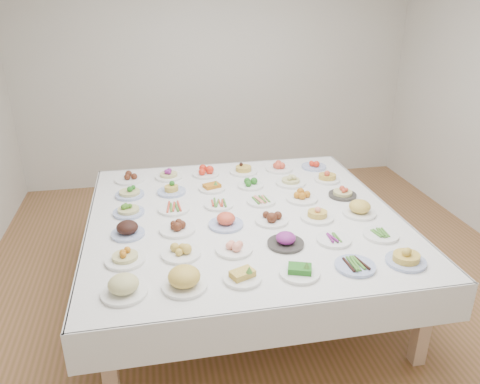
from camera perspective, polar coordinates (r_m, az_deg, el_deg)
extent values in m
plane|color=#8F5C3B|center=(4.30, 2.58, -10.49)|extent=(5.00, 5.00, 0.00)
cube|color=beige|center=(6.10, -2.80, 14.01)|extent=(5.00, 0.02, 2.80)
cube|color=beige|center=(1.63, 25.38, -16.83)|extent=(5.00, 0.02, 2.80)
cube|color=white|center=(3.74, 0.44, -3.14)|extent=(2.41, 2.41, 0.06)
cube|color=white|center=(4.88, -2.38, 1.93)|extent=(2.43, 0.02, 0.28)
cube|color=white|center=(2.82, 5.51, -16.01)|extent=(2.43, 0.02, 0.28)
cube|color=white|center=(4.18, 16.89, -2.94)|extent=(0.02, 2.43, 0.28)
cube|color=white|center=(3.77, -17.94, -6.06)|extent=(0.02, 2.43, 0.28)
cube|color=tan|center=(3.07, -15.70, -19.58)|extent=(0.09, 0.09, 0.69)
cube|color=tan|center=(3.49, 21.42, -14.47)|extent=(0.09, 0.09, 0.69)
cube|color=tan|center=(4.78, -14.25, -2.72)|extent=(0.09, 0.09, 0.69)
cube|color=tan|center=(5.06, 9.55, -0.80)|extent=(0.09, 0.09, 0.69)
cylinder|color=white|center=(2.89, -13.91, -11.85)|extent=(0.27, 0.27, 0.02)
cylinder|color=white|center=(2.88, -6.76, -11.32)|extent=(0.27, 0.27, 0.02)
cylinder|color=white|center=(2.93, 0.29, -10.50)|extent=(0.24, 0.24, 0.02)
cylinder|color=white|center=(3.00, 7.26, -9.81)|extent=(0.25, 0.25, 0.02)
cylinder|color=#4C66B2|center=(3.13, 13.84, -8.82)|extent=(0.26, 0.26, 0.02)
cylinder|color=#4C66B2|center=(3.28, 19.53, -8.04)|extent=(0.26, 0.26, 0.02)
cylinder|color=white|center=(3.20, -13.78, -8.06)|extent=(0.26, 0.26, 0.02)
cylinder|color=white|center=(3.20, -7.20, -7.52)|extent=(0.26, 0.26, 0.02)
cylinder|color=white|center=(3.22, -0.73, -7.07)|extent=(0.25, 0.25, 0.02)
cylinder|color=#2E2C29|center=(3.31, 5.58, -6.34)|extent=(0.25, 0.25, 0.02)
cylinder|color=white|center=(3.41, 11.35, -5.79)|extent=(0.24, 0.24, 0.02)
cylinder|color=white|center=(3.55, 16.75, -5.09)|extent=(0.25, 0.25, 0.02)
cylinder|color=#4C66B2|center=(3.51, -13.49, -5.02)|extent=(0.24, 0.24, 0.02)
cylinder|color=white|center=(3.51, -7.62, -4.60)|extent=(0.26, 0.26, 0.02)
cylinder|color=#4C66B2|center=(3.55, -1.73, -4.03)|extent=(0.26, 0.26, 0.02)
cylinder|color=white|center=(3.62, 3.87, -3.53)|extent=(0.25, 0.25, 0.02)
cylinder|color=white|center=(3.70, 9.38, -3.12)|extent=(0.25, 0.25, 0.02)
cylinder|color=white|center=(3.84, 14.31, -2.54)|extent=(0.26, 0.26, 0.02)
cylinder|color=#4C66B2|center=(3.84, -13.40, -2.49)|extent=(0.24, 0.24, 0.02)
cylinder|color=white|center=(3.83, -8.05, -2.13)|extent=(0.25, 0.25, 0.02)
cylinder|color=white|center=(3.87, -2.62, -1.62)|extent=(0.24, 0.24, 0.02)
cylinder|color=white|center=(3.93, 2.58, -1.19)|extent=(0.24, 0.24, 0.02)
cylinder|color=white|center=(4.01, 7.53, -0.86)|extent=(0.26, 0.26, 0.02)
cylinder|color=#2E2C29|center=(4.14, 12.37, -0.41)|extent=(0.24, 0.24, 0.02)
cylinder|color=#4C66B2|center=(4.16, -13.28, -0.37)|extent=(0.24, 0.24, 0.02)
cylinder|color=#4C66B2|center=(4.16, -8.34, -0.01)|extent=(0.25, 0.25, 0.02)
cylinder|color=white|center=(4.19, -3.44, 0.40)|extent=(0.23, 0.23, 0.02)
cylinder|color=white|center=(4.25, 1.28, 0.76)|extent=(0.23, 0.23, 0.02)
cylinder|color=white|center=(4.33, 6.19, 1.08)|extent=(0.27, 0.27, 0.02)
cylinder|color=white|center=(4.45, 10.56, 1.43)|extent=(0.23, 0.23, 0.02)
cylinder|color=white|center=(4.50, -13.25, 1.44)|extent=(0.27, 0.27, 0.02)
cylinder|color=white|center=(4.49, -8.66, 1.80)|extent=(0.25, 0.25, 0.02)
cylinder|color=white|center=(4.52, -4.18, 2.16)|extent=(0.25, 0.25, 0.02)
cylinder|color=white|center=(4.57, 0.43, 2.45)|extent=(0.27, 0.27, 0.02)
cylinder|color=white|center=(4.66, 4.79, 2.80)|extent=(0.27, 0.27, 0.02)
cylinder|color=#4C66B2|center=(4.76, 8.97, 3.02)|extent=(0.24, 0.24, 0.02)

